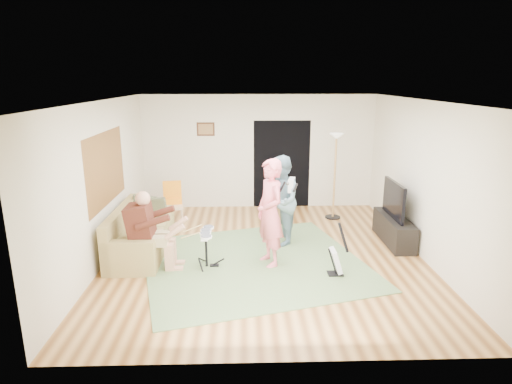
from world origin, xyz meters
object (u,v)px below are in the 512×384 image
singer (270,213)px  television (394,200)px  sofa (137,238)px  guitar_spare (336,260)px  dining_chair (174,211)px  guitarist (280,201)px  tv_cabinet (394,230)px  torchiere_lamp (335,161)px  drum_kit (206,251)px

singer → television: 2.56m
sofa → guitar_spare: (3.39, -1.02, -0.02)m
dining_chair → guitar_spare: bearing=-50.5°
singer → guitar_spare: singer is taller
guitarist → tv_cabinet: guitarist is taller
torchiere_lamp → tv_cabinet: 2.03m
drum_kit → torchiere_lamp: 3.79m
drum_kit → tv_cabinet: bearing=16.3°
guitar_spare → dining_chair: 3.85m
guitar_spare → television: size_ratio=0.86×
sofa → drum_kit: size_ratio=3.18×
singer → guitar_spare: 1.31m
tv_cabinet → guitarist: bearing=180.0°
guitarist → tv_cabinet: bearing=85.9°
drum_kit → tv_cabinet: 3.65m
sofa → guitarist: size_ratio=1.22×
sofa → guitarist: guitarist is taller
singer → guitar_spare: bearing=43.9°
sofa → torchiere_lamp: 4.48m
dining_chair → television: television is taller
guitar_spare → dining_chair: size_ratio=0.93×
drum_kit → guitarist: (1.31, 1.02, 0.56)m
guitar_spare → guitarist: bearing=119.3°
dining_chair → tv_cabinet: size_ratio=0.68×
television → torchiere_lamp: bearing=118.3°
guitar_spare → tv_cabinet: bearing=44.7°
singer → torchiere_lamp: torchiere_lamp is taller
guitar_spare → torchiere_lamp: bearing=79.3°
sofa → dining_chair: 1.51m
sofa → torchiere_lamp: bearing=25.5°
sofa → tv_cabinet: sofa is taller
torchiere_lamp → sofa: bearing=-154.5°
guitar_spare → torchiere_lamp: size_ratio=0.46×
guitarist → dining_chair: (-2.17, 1.07, -0.51)m
singer → dining_chair: singer is taller
guitar_spare → tv_cabinet: size_ratio=0.63×
sofa → guitar_spare: guitar_spare is taller
guitar_spare → drum_kit: bearing=169.9°
guitarist → dining_chair: guitarist is taller
singer → dining_chair: (-1.92, 2.00, -0.57)m
guitar_spare → torchiere_lamp: (0.54, 2.90, 1.06)m
dining_chair → television: (4.31, -1.07, 0.51)m
guitarist → torchiere_lamp: 2.06m
drum_kit → singer: size_ratio=0.36×
singer → guitarist: singer is taller
torchiere_lamp → dining_chair: torchiere_lamp is taller
sofa → tv_cabinet: size_ratio=1.47×
guitarist → television: size_ratio=1.64×
tv_cabinet → television: television is taller
guitar_spare → torchiere_lamp: 3.13m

